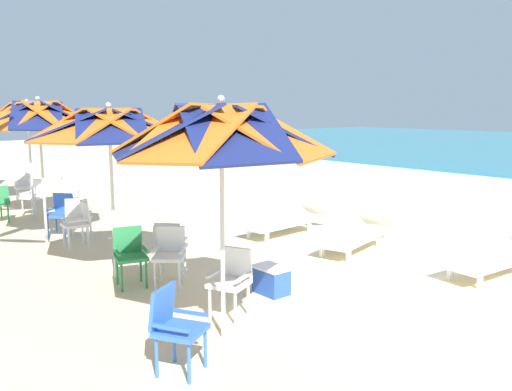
% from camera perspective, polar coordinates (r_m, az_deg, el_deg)
% --- Properties ---
extents(ground_plane, '(80.00, 80.00, 0.00)m').
position_cam_1_polar(ground_plane, '(8.85, 12.89, -7.96)').
color(ground_plane, beige).
extents(beach_umbrella_0, '(2.47, 2.47, 2.73)m').
position_cam_1_polar(beach_umbrella_0, '(5.78, -3.72, 6.74)').
color(beach_umbrella_0, silver).
rests_on(beach_umbrella_0, ground).
extents(plastic_chair_0, '(0.58, 0.60, 0.87)m').
position_cam_1_polar(plastic_chair_0, '(6.77, -2.62, -8.75)').
color(plastic_chair_0, white).
rests_on(plastic_chair_0, ground).
extents(plastic_chair_1, '(0.62, 0.60, 0.87)m').
position_cam_1_polar(plastic_chair_1, '(5.46, -8.68, -13.39)').
color(plastic_chair_1, blue).
rests_on(plastic_chair_1, ground).
extents(beach_umbrella_1, '(2.45, 2.45, 2.67)m').
position_cam_1_polar(beach_umbrella_1, '(8.21, -15.37, 7.17)').
color(beach_umbrella_1, silver).
rests_on(beach_umbrella_1, ground).
extents(plastic_chair_2, '(0.56, 0.54, 0.87)m').
position_cam_1_polar(plastic_chair_2, '(8.09, -13.31, -5.95)').
color(plastic_chair_2, '#2D8C4C').
rests_on(plastic_chair_2, ground).
extents(plastic_chair_3, '(0.63, 0.63, 0.87)m').
position_cam_1_polar(plastic_chair_3, '(8.43, -9.24, -5.21)').
color(plastic_chair_3, white).
rests_on(plastic_chair_3, ground).
extents(plastic_chair_4, '(0.63, 0.63, 0.87)m').
position_cam_1_polar(plastic_chair_4, '(8.02, -9.19, -5.96)').
color(plastic_chair_4, white).
rests_on(plastic_chair_4, ground).
extents(beach_umbrella_2, '(2.21, 2.21, 2.81)m').
position_cam_1_polar(beach_umbrella_2, '(10.87, -22.14, 7.76)').
color(beach_umbrella_2, silver).
rests_on(beach_umbrella_2, ground).
extents(plastic_chair_5, '(0.63, 0.63, 0.87)m').
position_cam_1_polar(plastic_chair_5, '(11.61, -20.06, -1.64)').
color(plastic_chair_5, blue).
rests_on(plastic_chair_5, ground).
extents(plastic_chair_6, '(0.63, 0.62, 0.87)m').
position_cam_1_polar(plastic_chair_6, '(11.03, -18.42, -2.10)').
color(plastic_chair_6, white).
rests_on(plastic_chair_6, ground).
extents(plastic_chair_7, '(0.49, 0.51, 0.87)m').
position_cam_1_polar(plastic_chair_7, '(10.53, -18.36, -2.64)').
color(plastic_chair_7, white).
rests_on(plastic_chair_7, ground).
extents(beach_umbrella_3, '(2.09, 2.09, 2.79)m').
position_cam_1_polar(beach_umbrella_3, '(13.43, -23.19, 7.85)').
color(beach_umbrella_3, silver).
rests_on(beach_umbrella_3, ground).
extents(plastic_chair_8, '(0.62, 0.61, 0.87)m').
position_cam_1_polar(plastic_chair_8, '(14.15, -19.27, 0.30)').
color(plastic_chair_8, white).
rests_on(plastic_chair_8, ground).
extents(plastic_chair_9, '(0.62, 0.63, 0.87)m').
position_cam_1_polar(plastic_chair_9, '(14.13, -22.53, 0.09)').
color(plastic_chair_9, white).
rests_on(plastic_chair_9, ground).
extents(plastic_chair_11, '(0.52, 0.50, 0.87)m').
position_cam_1_polar(plastic_chair_11, '(15.93, -23.53, 1.00)').
color(plastic_chair_11, white).
rests_on(plastic_chair_11, ground).
extents(sun_lounger_0, '(0.84, 2.20, 0.62)m').
position_cam_1_polar(sun_lounger_0, '(9.25, 24.36, -6.00)').
color(sun_lounger_0, white).
rests_on(sun_lounger_0, ground).
extents(sun_lounger_1, '(1.12, 2.23, 0.62)m').
position_cam_1_polar(sun_lounger_1, '(10.07, 10.66, -4.11)').
color(sun_lounger_1, white).
rests_on(sun_lounger_1, ground).
extents(sun_lounger_2, '(0.77, 2.18, 0.62)m').
position_cam_1_polar(sun_lounger_2, '(11.14, 3.28, -2.66)').
color(sun_lounger_2, white).
rests_on(sun_lounger_2, ground).
extents(cooler_box, '(0.50, 0.34, 0.40)m').
position_cam_1_polar(cooler_box, '(7.63, 1.63, -8.96)').
color(cooler_box, blue).
rests_on(cooler_box, ground).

